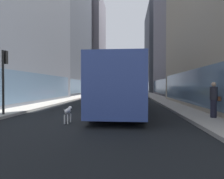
% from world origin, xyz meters
% --- Properties ---
extents(ground_plane, '(120.00, 120.00, 0.00)m').
position_xyz_m(ground_plane, '(0.00, 35.00, 0.00)').
color(ground_plane, black).
extents(sidewalk_left, '(2.40, 110.00, 0.15)m').
position_xyz_m(sidewalk_left, '(-5.70, 35.00, 0.07)').
color(sidewalk_left, '#ADA89E').
rests_on(sidewalk_left, ground).
extents(sidewalk_right, '(2.40, 110.00, 0.15)m').
position_xyz_m(sidewalk_right, '(5.70, 35.00, 0.07)').
color(sidewalk_right, '#9E9991').
rests_on(sidewalk_right, ground).
extents(building_left_mid, '(8.73, 19.60, 31.31)m').
position_xyz_m(building_left_mid, '(-11.90, 28.91, 15.64)').
color(building_left_mid, '#4C515B').
rests_on(building_left_mid, ground).
extents(building_left_far, '(11.83, 14.66, 27.15)m').
position_xyz_m(building_left_far, '(-11.90, 47.36, 13.57)').
color(building_left_far, slate).
rests_on(building_left_far, ground).
extents(building_right_mid, '(9.46, 20.57, 28.51)m').
position_xyz_m(building_right_mid, '(11.90, 25.83, 14.25)').
color(building_right_mid, slate).
rests_on(building_right_mid, ground).
extents(building_right_far, '(11.01, 15.49, 22.01)m').
position_xyz_m(building_right_far, '(11.90, 45.18, 11.00)').
color(building_right_far, '#4C515B').
rests_on(building_right_far, ground).
extents(transit_bus, '(2.78, 11.53, 3.05)m').
position_xyz_m(transit_bus, '(1.20, 3.21, 1.78)').
color(transit_bus, '#33478C').
rests_on(transit_bus, ground).
extents(car_black_suv, '(1.71, 4.41, 1.62)m').
position_xyz_m(car_black_suv, '(2.80, 17.58, 0.82)').
color(car_black_suv, black).
rests_on(car_black_suv, ground).
extents(car_white_van, '(1.80, 4.43, 1.62)m').
position_xyz_m(car_white_van, '(2.80, 23.22, 0.82)').
color(car_white_van, silver).
rests_on(car_white_van, ground).
extents(car_silver_sedan, '(1.92, 4.71, 1.62)m').
position_xyz_m(car_silver_sedan, '(1.20, 32.13, 0.83)').
color(car_silver_sedan, '#B7BABF').
rests_on(car_silver_sedan, ground).
extents(car_red_coupe, '(1.88, 4.48, 1.62)m').
position_xyz_m(car_red_coupe, '(-2.80, 15.89, 0.82)').
color(car_red_coupe, red).
rests_on(car_red_coupe, ground).
extents(car_yellow_taxi, '(1.94, 4.10, 1.62)m').
position_xyz_m(car_yellow_taxi, '(-1.20, 22.04, 0.82)').
color(car_yellow_taxi, yellow).
rests_on(car_yellow_taxi, ground).
extents(dalmatian_dog, '(0.22, 0.96, 0.72)m').
position_xyz_m(dalmatian_dog, '(-0.97, -1.35, 0.51)').
color(dalmatian_dog, white).
rests_on(dalmatian_dog, ground).
extents(pedestrian_with_handbag, '(0.45, 0.34, 1.69)m').
position_xyz_m(pedestrian_with_handbag, '(5.78, -0.19, 1.01)').
color(pedestrian_with_handbag, '#1E1E2D').
rests_on(pedestrian_with_handbag, sidewalk_right).
extents(traffic_light_near, '(0.24, 0.40, 3.40)m').
position_xyz_m(traffic_light_near, '(-4.90, 0.02, 2.44)').
color(traffic_light_near, black).
rests_on(traffic_light_near, sidewalk_left).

